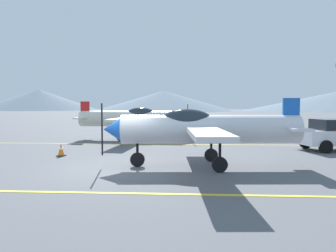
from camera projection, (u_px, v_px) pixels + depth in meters
ground_plane at (118, 168)px, 12.04m from camera, size 400.00×400.00×0.00m
apron_line_near at (90, 193)px, 8.64m from camera, size 80.00×0.16×0.01m
apron_line_far at (145, 144)px, 19.55m from camera, size 80.00×0.16×0.01m
airplane_near at (202, 128)px, 12.28m from camera, size 7.57×8.71×2.61m
airplane_mid at (132, 118)px, 22.08m from camera, size 7.58×8.71×2.61m
traffic_cone_front at (61, 150)px, 14.96m from camera, size 0.36×0.36×0.59m
hill_left at (39, 100)px, 165.00m from camera, size 59.92×59.92×10.46m
hill_centerleft at (164, 101)px, 137.48m from camera, size 59.21×59.21×8.48m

